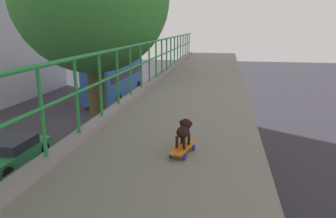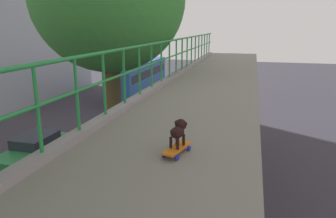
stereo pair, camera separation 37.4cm
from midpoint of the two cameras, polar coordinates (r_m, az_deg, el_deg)
car_blue_fifth at (r=13.13m, az=-22.47°, el=-13.03°), size 1.97×4.20×1.47m
car_green_sixth at (r=17.32m, az=-26.60°, el=-7.02°), size 1.80×4.48×1.25m
city_bus at (r=30.32m, az=-9.64°, el=5.59°), size 2.52×10.38×3.29m
roadside_tree_mid at (r=11.04m, az=-14.53°, el=18.39°), size 4.99×4.99×9.82m
toy_skateboard at (r=3.94m, az=-0.10°, el=-7.08°), size 0.29×0.54×0.09m
small_dog at (r=3.92m, az=0.15°, el=-3.74°), size 0.21×0.34×0.33m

